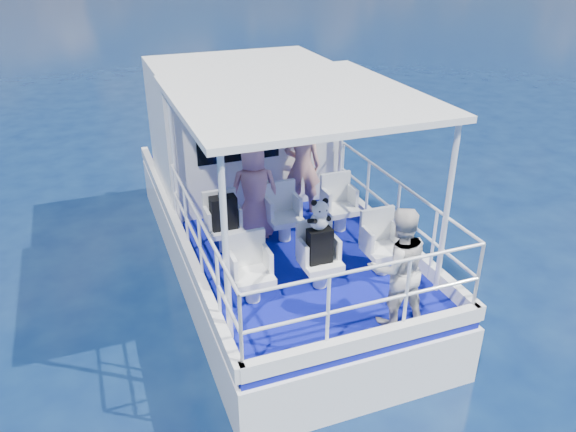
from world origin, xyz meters
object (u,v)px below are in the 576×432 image
object	(u,v)px
passenger_port_fwd	(254,191)
passenger_stbd_aft	(398,267)
panda	(319,214)
backpack_center	(320,246)

from	to	relation	value
passenger_port_fwd	passenger_stbd_aft	bearing A→B (deg)	124.30
passenger_port_fwd	panda	bearing A→B (deg)	117.17
passenger_stbd_aft	panda	xyz separation A→B (m)	(-0.54, 0.96, 0.31)
passenger_port_fwd	backpack_center	size ratio (longest dim) A/B	3.21
passenger_port_fwd	passenger_stbd_aft	size ratio (longest dim) A/B	1.01
panda	backpack_center	bearing A→B (deg)	-83.47
backpack_center	panda	distance (m)	0.42
passenger_stbd_aft	backpack_center	distance (m)	1.09
backpack_center	panda	size ratio (longest dim) A/B	1.16
panda	passenger_stbd_aft	bearing A→B (deg)	-60.57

